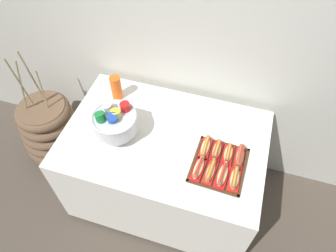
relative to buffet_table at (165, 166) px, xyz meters
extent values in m
plane|color=#4C4238|center=(0.00, 0.00, -0.42)|extent=(10.00, 10.00, 0.00)
cube|color=beige|center=(0.00, 0.55, 0.88)|extent=(6.00, 0.10, 2.60)
cube|color=white|center=(0.00, 0.00, 0.00)|extent=(1.38, 0.91, 0.75)
cylinder|color=black|center=(-0.58, -0.34, -0.40)|extent=(0.05, 0.05, 0.04)
cylinder|color=black|center=(0.58, -0.34, -0.40)|extent=(0.05, 0.05, 0.04)
cylinder|color=black|center=(-0.58, 0.34, -0.40)|extent=(0.05, 0.05, 0.04)
cylinder|color=black|center=(0.58, 0.34, -0.40)|extent=(0.05, 0.05, 0.04)
cylinder|color=brown|center=(-1.10, 0.13, -0.11)|extent=(0.39, 0.39, 0.61)
torus|color=brown|center=(-1.10, 0.13, -0.37)|extent=(0.51, 0.51, 0.09)
torus|color=brown|center=(-1.10, 0.13, -0.26)|extent=(0.54, 0.54, 0.09)
torus|color=brown|center=(-1.10, 0.13, -0.16)|extent=(0.53, 0.53, 0.09)
torus|color=brown|center=(-1.10, 0.13, -0.06)|extent=(0.50, 0.50, 0.09)
torus|color=brown|center=(-1.10, 0.13, 0.04)|extent=(0.47, 0.47, 0.09)
torus|color=brown|center=(-1.10, 0.13, 0.14)|extent=(0.45, 0.45, 0.09)
cylinder|color=#937F56|center=(-1.12, 0.19, 0.45)|extent=(0.06, 0.02, 0.51)
cylinder|color=#937F56|center=(-1.04, 0.16, 0.37)|extent=(0.02, 0.06, 0.36)
cylinder|color=#937F56|center=(-1.17, 0.11, 0.43)|extent=(0.08, 0.06, 0.47)
cylinder|color=#937F56|center=(-1.17, 0.11, 0.45)|extent=(0.03, 0.05, 0.51)
cube|color=#472B19|center=(0.40, -0.11, 0.38)|extent=(0.34, 0.37, 0.01)
cube|color=#472B19|center=(0.39, -0.28, 0.39)|extent=(0.33, 0.03, 0.01)
cube|color=#472B19|center=(0.40, 0.06, 0.39)|extent=(0.33, 0.03, 0.01)
cube|color=#472B19|center=(0.24, -0.10, 0.39)|extent=(0.03, 0.36, 0.01)
cube|color=#472B19|center=(0.55, -0.11, 0.39)|extent=(0.03, 0.36, 0.01)
cube|color=red|center=(0.28, -0.19, 0.39)|extent=(0.08, 0.18, 0.02)
ellipsoid|color=beige|center=(0.28, -0.19, 0.41)|extent=(0.07, 0.17, 0.04)
cylinder|color=#A8563D|center=(0.28, -0.19, 0.43)|extent=(0.04, 0.16, 0.03)
cylinder|color=red|center=(0.28, -0.19, 0.44)|extent=(0.02, 0.13, 0.01)
cube|color=red|center=(0.36, -0.19, 0.39)|extent=(0.07, 0.17, 0.02)
ellipsoid|color=beige|center=(0.36, -0.19, 0.41)|extent=(0.06, 0.16, 0.04)
cylinder|color=#A8563D|center=(0.36, -0.19, 0.43)|extent=(0.04, 0.15, 0.03)
cylinder|color=yellow|center=(0.36, -0.19, 0.44)|extent=(0.02, 0.13, 0.01)
cube|color=red|center=(0.43, -0.19, 0.39)|extent=(0.08, 0.18, 0.02)
ellipsoid|color=beige|center=(0.43, -0.19, 0.42)|extent=(0.07, 0.17, 0.04)
cylinder|color=#9E4C38|center=(0.43, -0.19, 0.43)|extent=(0.04, 0.16, 0.03)
cylinder|color=red|center=(0.43, -0.19, 0.44)|extent=(0.02, 0.14, 0.01)
cube|color=red|center=(0.51, -0.19, 0.39)|extent=(0.07, 0.16, 0.02)
ellipsoid|color=#E0BC7F|center=(0.51, -0.19, 0.42)|extent=(0.05, 0.15, 0.04)
cylinder|color=#A8563D|center=(0.51, -0.19, 0.43)|extent=(0.03, 0.15, 0.03)
cylinder|color=yellow|center=(0.51, -0.19, 0.44)|extent=(0.01, 0.12, 0.01)
cube|color=red|center=(0.29, -0.02, 0.39)|extent=(0.07, 0.18, 0.02)
ellipsoid|color=beige|center=(0.29, -0.02, 0.41)|extent=(0.05, 0.17, 0.04)
cylinder|color=#A8563D|center=(0.29, -0.02, 0.43)|extent=(0.03, 0.16, 0.03)
cylinder|color=yellow|center=(0.29, -0.02, 0.44)|extent=(0.01, 0.14, 0.01)
cube|color=#B21414|center=(0.36, -0.02, 0.39)|extent=(0.07, 0.16, 0.02)
ellipsoid|color=tan|center=(0.36, -0.02, 0.42)|extent=(0.05, 0.15, 0.04)
cylinder|color=#9E4C38|center=(0.36, -0.02, 0.43)|extent=(0.04, 0.14, 0.03)
cylinder|color=yellow|center=(0.36, -0.02, 0.44)|extent=(0.01, 0.12, 0.01)
cube|color=red|center=(0.44, -0.03, 0.39)|extent=(0.07, 0.15, 0.02)
ellipsoid|color=#E0BC7F|center=(0.44, -0.03, 0.42)|extent=(0.05, 0.14, 0.04)
cylinder|color=#9E4C38|center=(0.44, -0.03, 0.43)|extent=(0.03, 0.13, 0.03)
cylinder|color=yellow|center=(0.44, -0.03, 0.44)|extent=(0.01, 0.11, 0.01)
cube|color=red|center=(0.51, -0.03, 0.39)|extent=(0.06, 0.18, 0.02)
ellipsoid|color=#E0BC7F|center=(0.51, -0.03, 0.42)|extent=(0.05, 0.16, 0.04)
cylinder|color=#9E4C38|center=(0.51, -0.03, 0.43)|extent=(0.03, 0.16, 0.03)
cylinder|color=red|center=(0.51, -0.03, 0.45)|extent=(0.01, 0.14, 0.01)
cylinder|color=silver|center=(-0.31, -0.07, 0.39)|extent=(0.21, 0.21, 0.02)
cone|color=silver|center=(-0.31, -0.07, 0.42)|extent=(0.07, 0.07, 0.05)
cylinder|color=silver|center=(-0.31, -0.07, 0.50)|extent=(0.29, 0.29, 0.12)
torus|color=silver|center=(-0.31, -0.07, 0.56)|extent=(0.30, 0.30, 0.02)
cylinder|color=yellow|center=(-0.30, -0.07, 0.55)|extent=(0.10, 0.11, 0.13)
cylinder|color=red|center=(-0.26, 0.01, 0.55)|extent=(0.10, 0.09, 0.13)
cylinder|color=#B7BCC6|center=(-0.35, -0.02, 0.55)|extent=(0.11, 0.09, 0.14)
cylinder|color=#197A33|center=(-0.38, -0.12, 0.55)|extent=(0.09, 0.09, 0.14)
cylinder|color=#1E47B2|center=(-0.31, -0.10, 0.55)|extent=(0.10, 0.10, 0.14)
cylinder|color=#EA5B19|center=(-0.45, 0.26, 0.43)|extent=(0.08, 0.08, 0.10)
cylinder|color=#EA5B19|center=(-0.45, 0.26, 0.45)|extent=(0.08, 0.08, 0.10)
cylinder|color=#EA5B19|center=(-0.45, 0.26, 0.47)|extent=(0.08, 0.08, 0.10)
cylinder|color=#EA5B19|center=(-0.45, 0.26, 0.49)|extent=(0.08, 0.08, 0.10)
cylinder|color=#EA5B19|center=(-0.45, 0.26, 0.50)|extent=(0.08, 0.08, 0.10)
cylinder|color=#EA5B19|center=(-0.45, 0.26, 0.52)|extent=(0.08, 0.08, 0.10)
camera|label=1|loc=(0.40, -1.19, 2.07)|focal=33.19mm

